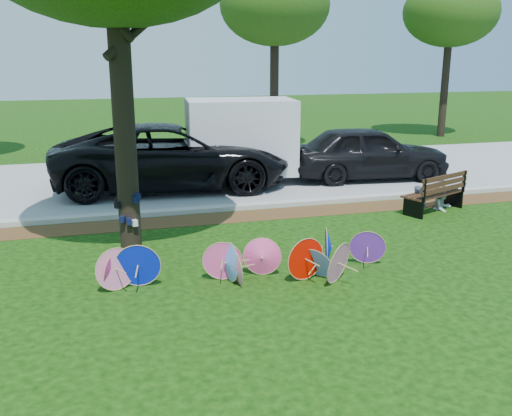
{
  "coord_description": "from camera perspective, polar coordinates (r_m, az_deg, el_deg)",
  "views": [
    {
      "loc": [
        -2.45,
        -8.76,
        3.93
      ],
      "look_at": [
        0.5,
        2.0,
        0.9
      ],
      "focal_mm": 40.0,
      "sensor_mm": 36.0,
      "label": 1
    }
  ],
  "objects": [
    {
      "name": "ground",
      "position": [
        9.91,
        0.27,
        -8.17
      ],
      "size": [
        90.0,
        90.0,
        0.0
      ],
      "primitive_type": "plane",
      "color": "black",
      "rests_on": "ground"
    },
    {
      "name": "mulch_strip",
      "position": [
        14.04,
        -4.67,
        -1.09
      ],
      "size": [
        90.0,
        1.0,
        0.01
      ],
      "primitive_type": "cube",
      "color": "#472D16",
      "rests_on": "ground"
    },
    {
      "name": "curb",
      "position": [
        14.69,
        -5.18,
        -0.14
      ],
      "size": [
        90.0,
        0.3,
        0.12
      ],
      "primitive_type": "cube",
      "color": "#B7B5AD",
      "rests_on": "ground"
    },
    {
      "name": "street",
      "position": [
        18.69,
        -7.46,
        2.94
      ],
      "size": [
        90.0,
        8.0,
        0.01
      ],
      "primitive_type": "cube",
      "color": "gray",
      "rests_on": "ground"
    },
    {
      "name": "parasol_pile",
      "position": [
        10.23,
        -0.65,
        -5.2
      ],
      "size": [
        5.48,
        1.57,
        0.81
      ],
      "color": "#081ECE",
      "rests_on": "ground"
    },
    {
      "name": "black_van",
      "position": [
        17.2,
        -8.41,
        5.11
      ],
      "size": [
        7.12,
        3.59,
        1.93
      ],
      "primitive_type": "imported",
      "rotation": [
        0.0,
        0.0,
        1.51
      ],
      "color": "black",
      "rests_on": "ground"
    },
    {
      "name": "dark_pickup",
      "position": [
        18.71,
        11.14,
        5.47
      ],
      "size": [
        5.23,
        2.51,
        1.72
      ],
      "primitive_type": "imported",
      "rotation": [
        0.0,
        0.0,
        1.47
      ],
      "color": "black",
      "rests_on": "ground"
    },
    {
      "name": "cargo_trailer",
      "position": [
        17.83,
        -1.52,
        7.16
      ],
      "size": [
        3.44,
        2.36,
        2.88
      ],
      "primitive_type": "cube",
      "rotation": [
        0.0,
        0.0,
        -0.1
      ],
      "color": "silver",
      "rests_on": "ground"
    },
    {
      "name": "park_bench",
      "position": [
        15.28,
        17.26,
        1.51
      ],
      "size": [
        2.03,
        1.41,
        0.99
      ],
      "primitive_type": null,
      "rotation": [
        0.0,
        0.0,
        0.4
      ],
      "color": "black",
      "rests_on": "ground"
    },
    {
      "name": "person_left",
      "position": [
        15.11,
        16.08,
        2.06
      ],
      "size": [
        0.55,
        0.44,
        1.3
      ],
      "primitive_type": "imported",
      "rotation": [
        0.0,
        0.0,
        0.3
      ],
      "color": "#333846",
      "rests_on": "ground"
    },
    {
      "name": "person_right",
      "position": [
        15.49,
        18.28,
        1.94
      ],
      "size": [
        0.66,
        0.57,
        1.17
      ],
      "primitive_type": "imported",
      "rotation": [
        0.0,
        0.0,
        0.25
      ],
      "color": "#B8B9C2",
      "rests_on": "ground"
    },
    {
      "name": "bg_trees",
      "position": [
        24.39,
        -1.42,
        19.5
      ],
      "size": [
        26.11,
        6.12,
        7.4
      ],
      "color": "black",
      "rests_on": "ground"
    }
  ]
}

